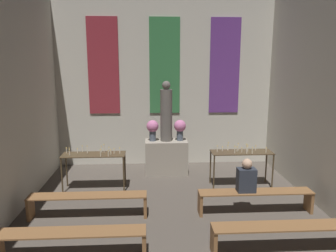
{
  "coord_description": "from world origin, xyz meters",
  "views": [
    {
      "loc": [
        -0.44,
        -0.3,
        3.02
      ],
      "look_at": [
        0.0,
        7.47,
        1.48
      ],
      "focal_mm": 35.0,
      "sensor_mm": 36.0,
      "label": 1
    }
  ],
  "objects": [
    {
      "name": "statue",
      "position": [
        0.0,
        8.27,
        1.67
      ],
      "size": [
        0.32,
        0.32,
        1.6
      ],
      "color": "#5B5651",
      "rests_on": "altar"
    },
    {
      "name": "person_seated",
      "position": [
        1.47,
        5.78,
        0.76
      ],
      "size": [
        0.36,
        0.24,
        0.68
      ],
      "color": "#282D38",
      "rests_on": "pew_back_right"
    },
    {
      "name": "candle_rack_right",
      "position": [
        1.77,
        7.22,
        0.77
      ],
      "size": [
        1.48,
        0.51,
        1.08
      ],
      "color": "#473823",
      "rests_on": "ground_plane"
    },
    {
      "name": "candle_rack_left",
      "position": [
        -1.77,
        7.22,
        0.77
      ],
      "size": [
        1.48,
        0.51,
        1.08
      ],
      "color": "#473823",
      "rests_on": "ground_plane"
    },
    {
      "name": "pew_back_left",
      "position": [
        -1.67,
        5.78,
        0.34
      ],
      "size": [
        2.3,
        0.36,
        0.46
      ],
      "color": "brown",
      "rests_on": "ground_plane"
    },
    {
      "name": "pew_back_right",
      "position": [
        1.67,
        5.78,
        0.34
      ],
      "size": [
        2.3,
        0.36,
        0.46
      ],
      "color": "brown",
      "rests_on": "ground_plane"
    },
    {
      "name": "pew_third_right",
      "position": [
        1.67,
        4.38,
        0.34
      ],
      "size": [
        2.3,
        0.36,
        0.46
      ],
      "color": "brown",
      "rests_on": "ground_plane"
    },
    {
      "name": "wall_back",
      "position": [
        0.0,
        9.23,
        2.43
      ],
      "size": [
        6.42,
        0.16,
        4.81
      ],
      "color": "beige",
      "rests_on": "ground_plane"
    },
    {
      "name": "pew_third_left",
      "position": [
        -1.67,
        4.38,
        0.34
      ],
      "size": [
        2.3,
        0.36,
        0.46
      ],
      "color": "brown",
      "rests_on": "ground_plane"
    },
    {
      "name": "flower_vase_left",
      "position": [
        -0.37,
        8.27,
        1.27
      ],
      "size": [
        0.32,
        0.32,
        0.56
      ],
      "color": "#4C5666",
      "rests_on": "altar"
    },
    {
      "name": "altar",
      "position": [
        0.0,
        8.27,
        0.46
      ],
      "size": [
        1.13,
        0.6,
        0.92
      ],
      "color": "gray",
      "rests_on": "ground_plane"
    },
    {
      "name": "flower_vase_right",
      "position": [
        0.37,
        8.27,
        1.27
      ],
      "size": [
        0.32,
        0.32,
        0.56
      ],
      "color": "#4C5666",
      "rests_on": "altar"
    }
  ]
}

